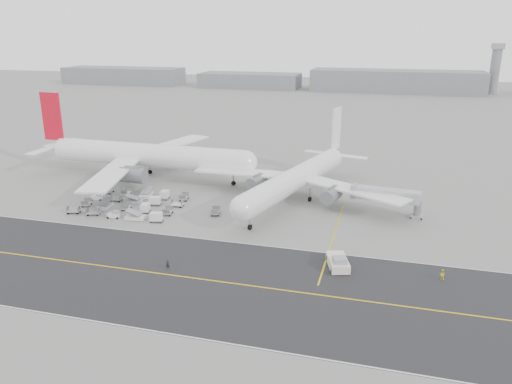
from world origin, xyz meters
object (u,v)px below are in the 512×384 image
(jet_bridge, at_px, (387,196))
(ground_crew_a, at_px, (168,264))
(ground_crew_b, at_px, (442,274))
(airliner_b, at_px, (297,178))
(control_tower, at_px, (495,68))
(airliner_a, at_px, (144,155))
(pushback_tug, at_px, (338,262))

(jet_bridge, relative_size, ground_crew_a, 9.32)
(ground_crew_b, bearing_deg, airliner_b, -34.08)
(control_tower, distance_m, airliner_a, 263.47)
(pushback_tug, bearing_deg, airliner_b, 95.00)
(airliner_a, height_order, ground_crew_a, airliner_a)
(airliner_b, xyz_separation_m, ground_crew_b, (30.97, -33.95, -4.65))
(airliner_a, bearing_deg, pushback_tug, -124.57)
(control_tower, bearing_deg, airliner_b, -108.84)
(control_tower, height_order, airliner_b, control_tower)
(airliner_a, height_order, ground_crew_b, airliner_a)
(ground_crew_b, bearing_deg, control_tower, -86.93)
(pushback_tug, height_order, jet_bridge, jet_bridge)
(airliner_a, distance_m, ground_crew_a, 58.47)
(ground_crew_a, xyz_separation_m, ground_crew_b, (45.59, 8.49, 0.04))
(jet_bridge, bearing_deg, ground_crew_b, -64.79)
(ground_crew_b, bearing_deg, ground_crew_a, 24.11)
(airliner_a, xyz_separation_m, ground_crew_a, (30.02, -49.86, -5.66))
(pushback_tug, relative_size, ground_crew_b, 4.83)
(control_tower, bearing_deg, jet_bridge, -103.93)
(airliner_b, bearing_deg, control_tower, 86.26)
(jet_bridge, bearing_deg, airliner_b, 174.54)
(control_tower, relative_size, ground_crew_a, 17.95)
(pushback_tug, distance_m, ground_crew_b, 17.19)
(control_tower, bearing_deg, ground_crew_b, -100.49)
(airliner_a, relative_size, airliner_b, 1.20)
(pushback_tug, distance_m, jet_bridge, 30.64)
(airliner_b, distance_m, jet_bridge, 21.61)
(pushback_tug, relative_size, jet_bridge, 0.54)
(control_tower, relative_size, pushback_tug, 3.55)
(control_tower, xyz_separation_m, ground_crew_a, (-96.03, -281.01, -15.38))
(control_tower, height_order, ground_crew_b, control_tower)
(control_tower, xyz_separation_m, jet_bridge, (-60.32, -243.10, -12.03))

